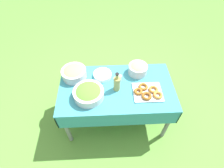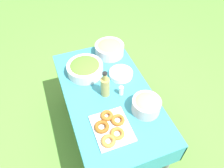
{
  "view_description": "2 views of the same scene",
  "coord_description": "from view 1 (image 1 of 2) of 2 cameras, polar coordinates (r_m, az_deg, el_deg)",
  "views": [
    {
      "loc": [
        -0.12,
        -1.32,
        2.32
      ],
      "look_at": [
        -0.05,
        0.01,
        0.75
      ],
      "focal_mm": 28.0,
      "sensor_mm": 36.0,
      "label": 1
    },
    {
      "loc": [
        1.19,
        -0.41,
        2.2
      ],
      "look_at": [
        -0.07,
        0.06,
        0.73
      ],
      "focal_mm": 35.0,
      "sensor_mm": 36.0,
      "label": 2
    }
  ],
  "objects": [
    {
      "name": "ground_plane",
      "position": [
        2.67,
        1.18,
        -10.7
      ],
      "size": [
        14.0,
        14.0,
        0.0
      ],
      "primitive_type": "plane",
      "color": "#568C38"
    },
    {
      "name": "picnic_table",
      "position": [
        2.16,
        1.43,
        -2.71
      ],
      "size": [
        1.38,
        0.76,
        0.71
      ],
      "color": "teal",
      "rests_on": "ground_plane"
    },
    {
      "name": "salad_bowl",
      "position": [
        1.97,
        -7.66,
        -2.9
      ],
      "size": [
        0.34,
        0.34,
        0.12
      ],
      "color": "silver",
      "rests_on": "picnic_table"
    },
    {
      "name": "pasta_bowl",
      "position": [
        2.22,
        8.45,
        5.0
      ],
      "size": [
        0.24,
        0.24,
        0.14
      ],
      "color": "#B2B7BC",
      "rests_on": "picnic_table"
    },
    {
      "name": "donut_platter",
      "position": [
        2.05,
        11.58,
        -2.59
      ],
      "size": [
        0.34,
        0.28,
        0.05
      ],
      "color": "silver",
      "rests_on": "picnic_table"
    },
    {
      "name": "plate_stack",
      "position": [
        2.19,
        -3.12,
        2.99
      ],
      "size": [
        0.22,
        0.22,
        0.05
      ],
      "color": "white",
      "rests_on": "picnic_table"
    },
    {
      "name": "olive_oil_bottle",
      "position": [
        1.99,
        1.53,
        0.23
      ],
      "size": [
        0.08,
        0.08,
        0.26
      ],
      "color": "#998E4C",
      "rests_on": "picnic_table"
    },
    {
      "name": "bread_bowl",
      "position": [
        2.2,
        -12.32,
        3.65
      ],
      "size": [
        0.3,
        0.3,
        0.13
      ],
      "color": "silver",
      "rests_on": "picnic_table"
    },
    {
      "name": "salt_shaker",
      "position": [
        2.12,
        2.62,
        1.91
      ],
      "size": [
        0.04,
        0.04,
        0.09
      ],
      "color": "white",
      "rests_on": "picnic_table"
    }
  ]
}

